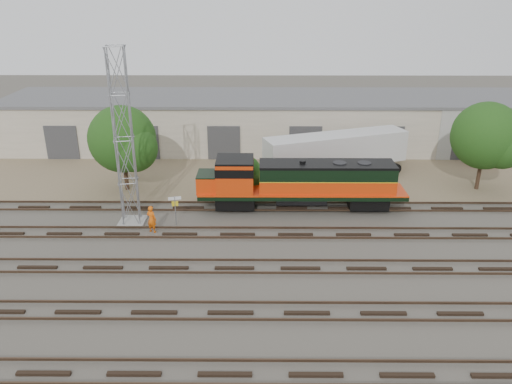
{
  "coord_description": "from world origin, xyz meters",
  "views": [
    {
      "loc": [
        -2.51,
        -29.22,
        15.78
      ],
      "look_at": [
        -2.74,
        4.0,
        2.2
      ],
      "focal_mm": 35.0,
      "sensor_mm": 36.0,
      "label": 1
    }
  ],
  "objects_px": {
    "signal_tower": "(124,143)",
    "semi_trailer": "(339,150)",
    "worker": "(152,219)",
    "locomotive": "(298,182)"
  },
  "relations": [
    {
      "from": "worker",
      "to": "locomotive",
      "type": "bearing_deg",
      "value": -135.25
    },
    {
      "from": "locomotive",
      "to": "signal_tower",
      "type": "relative_size",
      "value": 1.27
    },
    {
      "from": "worker",
      "to": "semi_trailer",
      "type": "xyz_separation_m",
      "value": [
        14.53,
        11.14,
        1.52
      ]
    },
    {
      "from": "locomotive",
      "to": "worker",
      "type": "xyz_separation_m",
      "value": [
        -10.41,
        -4.06,
        -1.2
      ]
    },
    {
      "from": "semi_trailer",
      "to": "signal_tower",
      "type": "bearing_deg",
      "value": -169.03
    },
    {
      "from": "locomotive",
      "to": "semi_trailer",
      "type": "distance_m",
      "value": 8.19
    },
    {
      "from": "signal_tower",
      "to": "semi_trailer",
      "type": "bearing_deg",
      "value": 30.77
    },
    {
      "from": "worker",
      "to": "semi_trailer",
      "type": "relative_size",
      "value": 0.15
    },
    {
      "from": "semi_trailer",
      "to": "worker",
      "type": "bearing_deg",
      "value": -162.31
    },
    {
      "from": "signal_tower",
      "to": "semi_trailer",
      "type": "distance_m",
      "value": 19.28
    }
  ]
}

